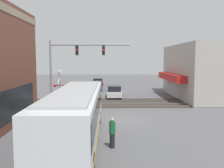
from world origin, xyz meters
TOP-DOWN VIEW (x-y plane):
  - ground_plane at (0.00, 0.00)m, footprint 120.00×120.00m
  - shop_building at (11.64, -11.35)m, footprint 13.81×8.96m
  - city_bus at (-5.19, 2.80)m, footprint 12.40×2.59m
  - traffic_signal_gantry at (4.82, 4.29)m, footprint 0.42×7.77m
  - crossing_signal at (4.18, 5.55)m, footprint 1.41×1.18m
  - rail_track_near at (6.00, 0.00)m, footprint 2.60×60.00m
  - rail_track_far at (9.20, 0.00)m, footprint 2.60×60.00m
  - parked_car_white at (11.74, 0.20)m, footprint 4.56×1.82m
  - parked_car_blue at (19.25, 2.80)m, footprint 4.65×1.82m
  - parked_car_red at (26.18, 2.80)m, footprint 4.86×1.82m
  - pedestrian_at_crossing at (3.72, 5.04)m, footprint 0.34×0.34m
  - pedestrian_near_bus at (-6.29, 0.72)m, footprint 0.34×0.34m

SIDE VIEW (x-z plane):
  - ground_plane at x=0.00m, z-range 0.00..0.00m
  - rail_track_near at x=6.00m, z-range -0.05..0.10m
  - rail_track_far at x=9.20m, z-range -0.05..0.10m
  - parked_car_red at x=26.18m, z-range -0.04..1.33m
  - parked_car_blue at x=19.25m, z-range -0.04..1.35m
  - parked_car_white at x=11.74m, z-range -0.06..1.47m
  - pedestrian_near_bus at x=-6.29m, z-range 0.01..1.67m
  - pedestrian_at_crossing at x=3.72m, z-range 0.03..1.88m
  - city_bus at x=-5.19m, z-range 0.17..3.21m
  - crossing_signal at x=4.18m, z-range 0.39..4.20m
  - shop_building at x=11.64m, z-range -0.01..6.60m
  - traffic_signal_gantry at x=4.82m, z-range 1.52..8.10m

